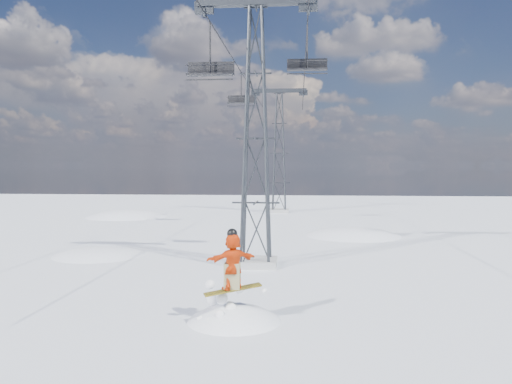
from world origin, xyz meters
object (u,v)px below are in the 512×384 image
snowboarder_jump (234,378)px  lift_chair_near (210,70)px  lift_tower_far (279,154)px  lift_tower_near (256,139)px

snowboarder_jump → lift_chair_near: lift_chair_near is taller
lift_tower_far → snowboarder_jump: (0.06, -32.65, -7.11)m
snowboarder_jump → lift_chair_near: bearing=104.0°
lift_chair_near → snowboarder_jump: bearing=-76.0°
lift_tower_near → lift_chair_near: lift_tower_near is taller
lift_tower_near → lift_tower_far: (0.00, 25.00, 0.00)m
snowboarder_jump → lift_tower_near: bearing=90.5°
lift_tower_far → snowboarder_jump: lift_tower_far is taller
lift_tower_near → lift_chair_near: 4.17m
lift_tower_near → snowboarder_jump: size_ratio=1.74×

